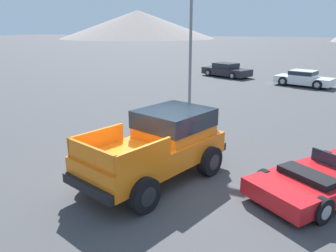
{
  "coord_description": "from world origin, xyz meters",
  "views": [
    {
      "loc": [
        3.52,
        -7.86,
        4.24
      ],
      "look_at": [
        -0.32,
        0.87,
        1.36
      ],
      "focal_mm": 35.0,
      "sensor_mm": 36.0,
      "label": 1
    }
  ],
  "objects_px": {
    "parked_car_dark": "(226,70)",
    "street_lamp_post": "(191,9)",
    "orange_pickup_truck": "(161,142)",
    "parked_car_white": "(304,78)",
    "red_convertible_car": "(324,179)"
  },
  "relations": [
    {
      "from": "parked_car_dark",
      "to": "street_lamp_post",
      "type": "xyz_separation_m",
      "value": [
        1.53,
        -13.72,
        4.48
      ]
    },
    {
      "from": "orange_pickup_truck",
      "to": "parked_car_dark",
      "type": "relative_size",
      "value": 1.06
    },
    {
      "from": "parked_car_white",
      "to": "street_lamp_post",
      "type": "relative_size",
      "value": 0.51
    },
    {
      "from": "parked_car_white",
      "to": "parked_car_dark",
      "type": "height_order",
      "value": "parked_car_dark"
    },
    {
      "from": "parked_car_white",
      "to": "parked_car_dark",
      "type": "distance_m",
      "value": 7.01
    },
    {
      "from": "red_convertible_car",
      "to": "street_lamp_post",
      "type": "distance_m",
      "value": 10.11
    },
    {
      "from": "orange_pickup_truck",
      "to": "parked_car_dark",
      "type": "xyz_separation_m",
      "value": [
        -3.35,
        21.04,
        -0.48
      ]
    },
    {
      "from": "street_lamp_post",
      "to": "orange_pickup_truck",
      "type": "bearing_deg",
      "value": -76.03
    },
    {
      "from": "street_lamp_post",
      "to": "parked_car_dark",
      "type": "bearing_deg",
      "value": 96.38
    },
    {
      "from": "orange_pickup_truck",
      "to": "parked_car_dark",
      "type": "bearing_deg",
      "value": 116.79
    },
    {
      "from": "parked_car_white",
      "to": "street_lamp_post",
      "type": "distance_m",
      "value": 13.05
    },
    {
      "from": "orange_pickup_truck",
      "to": "parked_car_white",
      "type": "relative_size",
      "value": 1.15
    },
    {
      "from": "red_convertible_car",
      "to": "parked_car_white",
      "type": "relative_size",
      "value": 1.04
    },
    {
      "from": "red_convertible_car",
      "to": "parked_car_white",
      "type": "distance_m",
      "value": 17.72
    },
    {
      "from": "red_convertible_car",
      "to": "parked_car_dark",
      "type": "distance_m",
      "value": 21.63
    }
  ]
}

